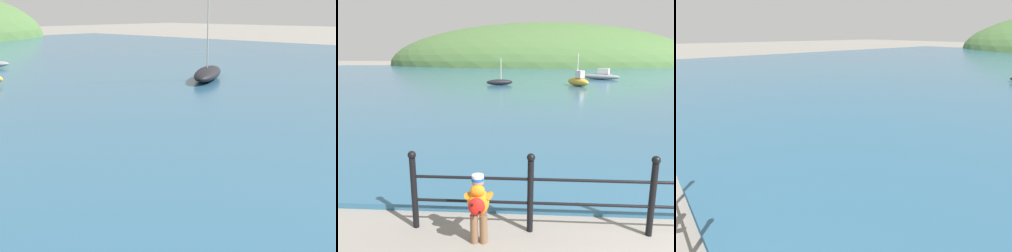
{
  "view_description": "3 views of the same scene",
  "coord_description": "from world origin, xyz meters",
  "views": [
    {
      "loc": [
        -9.8,
        -0.06,
        3.74
      ],
      "look_at": [
        -2.12,
        6.94,
        1.17
      ],
      "focal_mm": 50.0,
      "sensor_mm": 36.0,
      "label": 1
    },
    {
      "loc": [
        -2.66,
        -2.93,
        2.6
      ],
      "look_at": [
        -3.16,
        4.37,
        0.95
      ],
      "focal_mm": 35.0,
      "sensor_mm": 36.0,
      "label": 2
    },
    {
      "loc": [
        1.17,
        1.66,
        3.43
      ],
      "look_at": [
        -3.9,
        5.75,
        1.09
      ],
      "focal_mm": 28.0,
      "sensor_mm": 36.0,
      "label": 3
    }
  ],
  "objects": [
    {
      "name": "boat_far_right",
      "position": [
        10.3,
        15.34,
        0.45
      ],
      "size": [
        4.99,
        3.55,
        6.17
      ],
      "color": "black",
      "rests_on": "water"
    }
  ]
}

